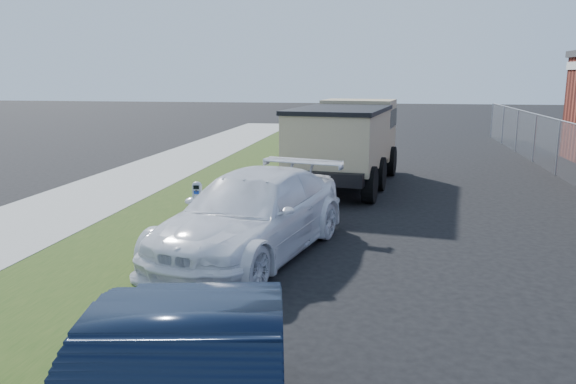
# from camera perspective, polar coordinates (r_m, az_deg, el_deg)

# --- Properties ---
(ground) EXTENTS (120.00, 120.00, 0.00)m
(ground) POSITION_cam_1_polar(r_m,az_deg,el_deg) (9.99, 7.00, -7.05)
(ground) COLOR black
(ground) RESTS_ON ground
(streetside) EXTENTS (6.12, 50.00, 0.15)m
(streetside) POSITION_cam_1_polar(r_m,az_deg,el_deg) (13.30, -17.22, -2.46)
(streetside) COLOR gray
(streetside) RESTS_ON ground
(parking_meter) EXTENTS (0.17, 0.12, 1.21)m
(parking_meter) POSITION_cam_1_polar(r_m,az_deg,el_deg) (10.38, -9.19, -0.76)
(parking_meter) COLOR #3F4247
(parking_meter) RESTS_ON ground
(white_wagon) EXTENTS (3.28, 5.50, 1.49)m
(white_wagon) POSITION_cam_1_polar(r_m,az_deg,el_deg) (10.20, -3.63, -2.23)
(white_wagon) COLOR white
(white_wagon) RESTS_ON ground
(dump_truck) EXTENTS (3.16, 6.48, 2.44)m
(dump_truck) POSITION_cam_1_polar(r_m,az_deg,el_deg) (16.99, 6.03, 5.46)
(dump_truck) COLOR black
(dump_truck) RESTS_ON ground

